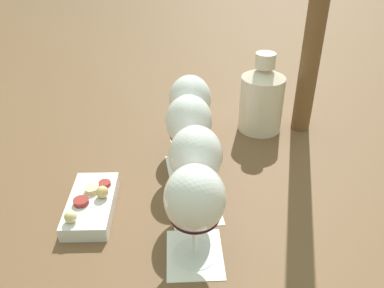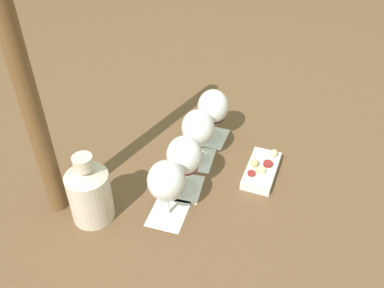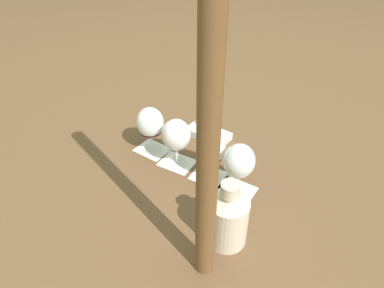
# 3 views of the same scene
# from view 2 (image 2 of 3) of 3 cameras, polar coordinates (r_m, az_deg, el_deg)

# --- Properties ---
(ground_plane) EXTENTS (8.00, 8.00, 0.00)m
(ground_plane) POSITION_cam_2_polar(r_m,az_deg,el_deg) (1.23, -0.03, -4.01)
(ground_plane) COLOR brown
(tasting_card_0) EXTENTS (0.14, 0.13, 0.00)m
(tasting_card_0) POSITION_cam_2_polar(r_m,az_deg,el_deg) (1.11, -3.36, -9.72)
(tasting_card_0) COLOR white
(tasting_card_0) RESTS_ON ground_plane
(tasting_card_1) EXTENTS (0.15, 0.14, 0.00)m
(tasting_card_1) POSITION_cam_2_polar(r_m,az_deg,el_deg) (1.18, -1.00, -6.11)
(tasting_card_1) COLOR white
(tasting_card_1) RESTS_ON ground_plane
(tasting_card_2) EXTENTS (0.15, 0.14, 0.00)m
(tasting_card_2) POSITION_cam_2_polar(r_m,az_deg,el_deg) (1.27, 0.80, -2.09)
(tasting_card_2) COLOR white
(tasting_card_2) RESTS_ON ground_plane
(tasting_card_3) EXTENTS (0.14, 0.13, 0.00)m
(tasting_card_3) POSITION_cam_2_polar(r_m,az_deg,el_deg) (1.36, 2.81, 1.01)
(tasting_card_3) COLOR white
(tasting_card_3) RESTS_ON ground_plane
(wine_glass_0) EXTENTS (0.10, 0.10, 0.18)m
(wine_glass_0) POSITION_cam_2_polar(r_m,az_deg,el_deg) (1.03, -3.58, -5.52)
(wine_glass_0) COLOR white
(wine_glass_0) RESTS_ON tasting_card_0
(wine_glass_1) EXTENTS (0.10, 0.10, 0.18)m
(wine_glass_1) POSITION_cam_2_polar(r_m,az_deg,el_deg) (1.10, -1.07, -1.89)
(wine_glass_1) COLOR white
(wine_glass_1) RESTS_ON tasting_card_1
(wine_glass_2) EXTENTS (0.10, 0.10, 0.18)m
(wine_glass_2) POSITION_cam_2_polar(r_m,az_deg,el_deg) (1.20, 0.85, 2.01)
(wine_glass_2) COLOR white
(wine_glass_2) RESTS_ON tasting_card_2
(wine_glass_3) EXTENTS (0.10, 0.10, 0.18)m
(wine_glass_3) POSITION_cam_2_polar(r_m,az_deg,el_deg) (1.30, 2.97, 4.99)
(wine_glass_3) COLOR white
(wine_glass_3) RESTS_ON tasting_card_3
(ceramic_vase) EXTENTS (0.11, 0.11, 0.20)m
(ceramic_vase) POSITION_cam_2_polar(r_m,az_deg,el_deg) (1.07, -14.21, -6.50)
(ceramic_vase) COLOR beige
(ceramic_vase) RESTS_ON ground_plane
(snack_dish) EXTENTS (0.19, 0.14, 0.05)m
(snack_dish) POSITION_cam_2_polar(r_m,az_deg,el_deg) (1.23, 9.73, -3.58)
(snack_dish) COLOR silver
(snack_dish) RESTS_ON ground_plane
(umbrella_pole) EXTENTS (0.05, 0.05, 0.83)m
(umbrella_pole) POSITION_cam_2_polar(r_m,az_deg,el_deg) (0.95, -22.92, 9.45)
(umbrella_pole) COLOR brown
(umbrella_pole) RESTS_ON ground_plane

